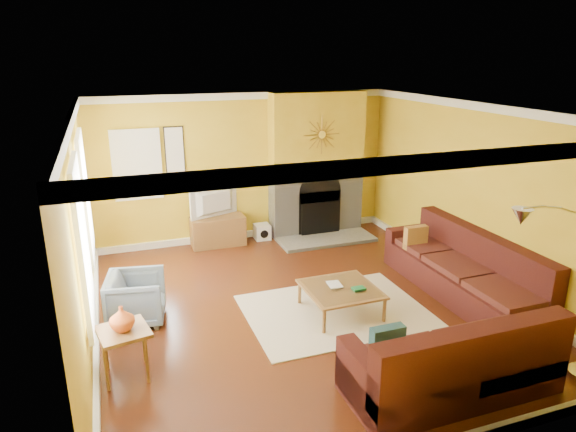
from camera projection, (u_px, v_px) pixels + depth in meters
name	position (u px, v px, depth m)	size (l,w,h in m)	color
floor	(303.00, 306.00, 7.16)	(5.50, 6.00, 0.02)	#602B14
ceiling	(305.00, 109.00, 6.33)	(5.50, 6.00, 0.02)	white
wall_back	(244.00, 168.00, 9.45)	(5.50, 0.02, 2.70)	gold
wall_front	(444.00, 322.00, 4.05)	(5.50, 0.02, 2.70)	gold
wall_left	(80.00, 238.00, 5.86)	(0.02, 6.00, 2.70)	gold
wall_right	(476.00, 195.00, 7.64)	(0.02, 6.00, 2.70)	gold
baseboard	(303.00, 302.00, 7.14)	(5.50, 6.00, 0.12)	white
crown_molding	(305.00, 115.00, 6.35)	(5.50, 6.00, 0.12)	white
window_left_near	(84.00, 197.00, 6.99)	(0.06, 1.22, 1.72)	white
window_left_far	(81.00, 243.00, 5.29)	(0.06, 1.22, 1.72)	white
window_back	(137.00, 165.00, 8.73)	(0.82, 0.06, 1.22)	white
wall_art	(175.00, 159.00, 8.93)	(0.34, 0.04, 1.14)	white
fireplace	(316.00, 165.00, 9.69)	(1.80, 0.40, 2.70)	gray
mantel	(321.00, 172.00, 9.51)	(1.92, 0.22, 0.08)	white
hearth	(327.00, 240.00, 9.60)	(1.80, 0.70, 0.06)	gray
sunburst	(322.00, 135.00, 9.30)	(0.70, 0.04, 0.70)	olive
rug	(335.00, 311.00, 7.00)	(2.40, 1.80, 0.02)	beige
sectional_sofa	(414.00, 289.00, 6.65)	(3.10, 3.70, 0.90)	#471916
coffee_table	(340.00, 300.00, 6.92)	(0.95, 0.95, 0.38)	white
media_console	(218.00, 231.00, 9.35)	(0.97, 0.44, 0.53)	olive
tv	(217.00, 202.00, 9.18)	(0.96, 0.13, 0.55)	black
subwoofer	(262.00, 232.00, 9.69)	(0.28, 0.28, 0.28)	white
armchair	(136.00, 298.00, 6.67)	(0.70, 0.72, 0.66)	slate
side_table	(126.00, 353.00, 5.54)	(0.51, 0.51, 0.56)	olive
vase	(122.00, 318.00, 5.41)	(0.27, 0.27, 0.28)	#D8591E
book	(328.00, 285.00, 6.90)	(0.18, 0.24, 0.02)	white
arc_lamp	(560.00, 300.00, 5.13)	(1.30, 0.36, 2.03)	silver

